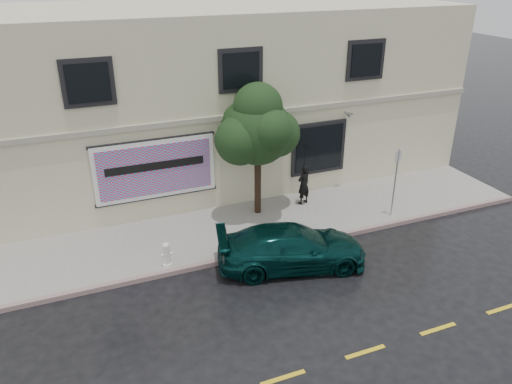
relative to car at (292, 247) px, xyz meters
name	(u,v)px	position (x,y,z in m)	size (l,w,h in m)	color
ground	(300,275)	(0.03, -0.56, -0.66)	(90.00, 90.00, 0.00)	black
sidewalk	(259,224)	(0.03, 2.69, -0.59)	(20.00, 3.50, 0.15)	#9C9A93
curb	(280,249)	(0.03, 0.94, -0.59)	(20.00, 0.18, 0.16)	gray
road_marking	(365,352)	(0.03, -4.06, -0.65)	(19.00, 0.12, 0.01)	gold
building	(208,93)	(0.04, 8.44, 2.84)	(20.00, 8.12, 7.00)	beige
billboard	(155,169)	(-3.17, 4.36, 1.39)	(4.30, 0.16, 2.20)	white
car	(292,247)	(0.00, 0.00, 0.00)	(2.00, 4.54, 1.32)	#072C2B
pedestrian	(304,184)	(2.18, 3.51, 0.27)	(0.57, 0.38, 1.57)	black
umbrella	(305,156)	(2.18, 3.51, 1.43)	(1.01, 1.01, 0.74)	black
street_tree	(258,132)	(0.30, 3.49, 2.60)	(2.37, 2.37, 4.31)	#322216
fire_hydrant	(167,254)	(-3.60, 1.24, -0.12)	(0.33, 0.31, 0.80)	white
sign_pole	(396,176)	(4.71, 1.43, 1.02)	(0.31, 0.10, 2.55)	#9DA2A6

